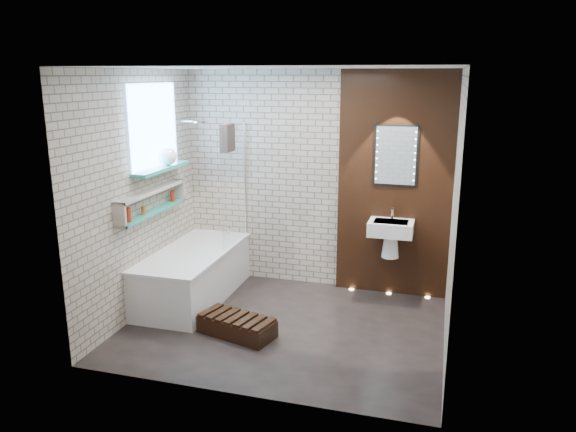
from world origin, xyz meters
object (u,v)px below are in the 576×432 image
(walnut_step, at_px, (237,327))
(bathtub, at_px, (194,274))
(washbasin, at_px, (391,233))
(bath_screen, at_px, (234,185))
(led_mirror, at_px, (396,156))

(walnut_step, bearing_deg, bathtub, 137.53)
(washbasin, bearing_deg, walnut_step, -134.61)
(bath_screen, xyz_separation_m, walnut_step, (0.46, -1.19, -1.19))
(bath_screen, bearing_deg, bathtub, -128.90)
(bathtub, height_order, washbasin, washbasin)
(bathtub, distance_m, washbasin, 2.32)
(bathtub, height_order, walnut_step, bathtub)
(walnut_step, bearing_deg, led_mirror, 48.51)
(washbasin, height_order, walnut_step, washbasin)
(bathtub, relative_size, bath_screen, 1.24)
(bath_screen, distance_m, walnut_step, 1.75)
(washbasin, bearing_deg, led_mirror, 90.00)
(bathtub, xyz_separation_m, bath_screen, (0.35, 0.44, 0.99))
(bath_screen, height_order, walnut_step, bath_screen)
(bathtub, bearing_deg, walnut_step, -42.47)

